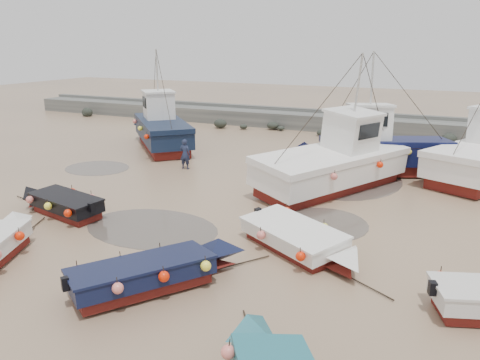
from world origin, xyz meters
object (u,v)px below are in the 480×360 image
object	(u,v)px
dinghy_5	(301,237)
cabin_boat_0	(161,127)
cabin_boat_1	(339,161)
person	(185,169)
dinghy_4	(61,200)
cabin_boat_2	(373,149)
dinghy_1	(155,270)

from	to	relation	value
dinghy_5	cabin_boat_0	world-z (taller)	cabin_boat_0
cabin_boat_1	person	bearing A→B (deg)	-151.60
dinghy_4	person	bearing A→B (deg)	5.51
dinghy_4	cabin_boat_0	bearing A→B (deg)	27.80
person	cabin_boat_2	bearing A→B (deg)	-167.47
dinghy_5	cabin_boat_1	size ratio (longest dim) A/B	0.52
cabin_boat_2	dinghy_5	bearing A→B (deg)	154.31
dinghy_4	cabin_boat_2	world-z (taller)	cabin_boat_2
dinghy_4	dinghy_5	xyz separation A→B (m)	(9.91, 0.51, -0.01)
dinghy_1	dinghy_5	world-z (taller)	same
dinghy_5	cabin_boat_0	bearing A→B (deg)	-100.99
dinghy_1	person	distance (m)	12.93
dinghy_4	person	world-z (taller)	dinghy_4
cabin_boat_2	person	world-z (taller)	cabin_boat_2
person	cabin_boat_1	bearing A→B (deg)	174.85
dinghy_1	cabin_boat_0	bearing A→B (deg)	158.85
dinghy_4	cabin_boat_2	bearing A→B (deg)	-30.39
dinghy_4	cabin_boat_0	xyz separation A→B (m)	(-3.52, 12.36, 0.77)
dinghy_4	cabin_boat_2	xyz separation A→B (m)	(10.32, 11.35, 0.80)
dinghy_1	cabin_boat_1	distance (m)	11.94
dinghy_1	cabin_boat_2	size ratio (longest dim) A/B	0.60
dinghy_4	cabin_boat_2	distance (m)	15.36
dinghy_5	cabin_boat_2	size ratio (longest dim) A/B	0.60
cabin_boat_1	cabin_boat_2	world-z (taller)	same
cabin_boat_0	cabin_boat_1	xyz separation A→B (m)	(12.80, -4.06, -0.02)
cabin_boat_0	cabin_boat_2	xyz separation A→B (m)	(13.84, -1.01, 0.04)
dinghy_5	cabin_boat_2	bearing A→B (deg)	-151.74
dinghy_1	cabin_boat_0	distance (m)	18.86
dinghy_4	cabin_boat_0	world-z (taller)	cabin_boat_0
cabin_boat_1	person	xyz separation A→B (m)	(-8.38, -0.20, -1.30)
cabin_boat_1	person	size ratio (longest dim) A/B	6.45
cabin_boat_1	cabin_boat_2	distance (m)	3.22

